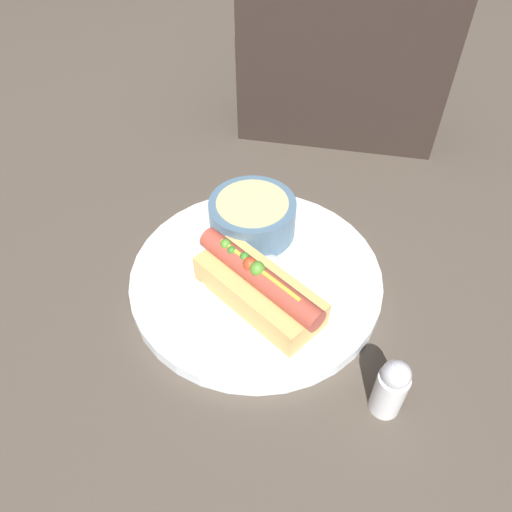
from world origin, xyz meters
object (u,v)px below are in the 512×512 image
(hot_dog, at_px, (258,286))
(soup_bowl, at_px, (252,216))
(spoon, at_px, (244,270))
(salt_shaker, at_px, (391,388))

(hot_dog, distance_m, soup_bowl, 0.11)
(hot_dog, relative_size, spoon, 1.09)
(soup_bowl, bearing_deg, spoon, -86.46)
(salt_shaker, bearing_deg, hot_dog, 147.22)
(soup_bowl, xyz_separation_m, salt_shaker, (0.17, -0.20, -0.01))
(soup_bowl, height_order, salt_shaker, salt_shaker)
(soup_bowl, height_order, spoon, soup_bowl)
(spoon, bearing_deg, soup_bowl, 58.24)
(soup_bowl, distance_m, spoon, 0.07)
(soup_bowl, xyz_separation_m, spoon, (0.00, -0.07, -0.02))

